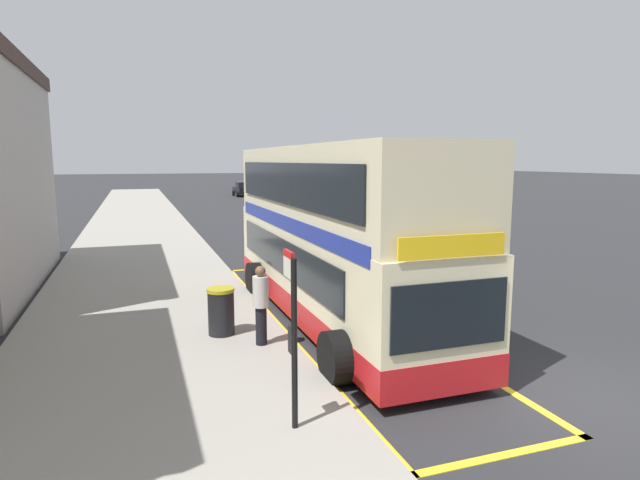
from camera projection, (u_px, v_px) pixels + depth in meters
The scene contains 9 objects.
ground_plane at pixel (239, 216), 38.97m from camera, with size 260.00×260.00×0.00m, color #28282B.
pavement_near at pixel (138, 218), 36.67m from camera, with size 6.00×76.00×0.14m, color gray.
double_decker_bus at pixel (332, 239), 13.48m from camera, with size 3.16×10.84×4.40m.
bus_bay_markings at pixel (332, 318), 13.72m from camera, with size 3.06×13.79×0.01m.
bus_stop_sign at pixel (293, 325), 7.70m from camera, with size 0.09×0.51×2.62m.
parked_car_grey_ahead at pixel (333, 221), 28.70m from camera, with size 2.09×4.20×1.62m.
parked_car_black_kerbside at pixel (244, 189), 60.06m from camera, with size 2.09×4.20×1.62m.
pedestrian_waiting_near_sign at pixel (261, 302), 11.26m from camera, with size 0.34×0.34×1.72m.
litter_bin at pixel (221, 311), 11.99m from camera, with size 0.62×0.62×1.07m.
Camera 1 is at (-7.14, -6.60, 4.06)m, focal length 29.77 mm.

